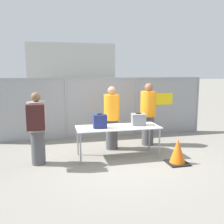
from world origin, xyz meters
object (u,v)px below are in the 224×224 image
Objects in this scene: utility_trailer at (135,113)px; traffic_cone at (178,152)px; traveler_hooded at (37,126)px; inspection_table at (118,129)px; suitcase_grey at (138,119)px; security_worker_far at (148,113)px; security_worker_near at (112,117)px; suitcase_navy at (100,121)px.

utility_trailer reaches higher than traffic_cone.
inspection_table is at bearing 16.67° from traveler_hooded.
suitcase_grey is 0.21× the size of security_worker_far.
suitcase_grey is 0.92m from security_worker_far.
traveler_hooded reaches higher than utility_trailer.
security_worker_near is 3.75m from utility_trailer.
traveler_hooded is at bearing 37.75° from security_worker_near.
security_worker_near is (1.93, 0.80, -0.02)m from traveler_hooded.
inspection_table is 0.59m from suitcase_grey.
inspection_table is 1.24× the size of traveler_hooded.
security_worker_near is at bearing 35.02° from traveler_hooded.
traveler_hooded is at bearing -175.41° from suitcase_grey.
suitcase_navy is 1.03m from suitcase_grey.
traveler_hooded is 2.09m from security_worker_near.
inspection_table is at bearing -174.10° from suitcase_grey.
suitcase_navy is 0.92× the size of suitcase_grey.
traffic_cone is (3.16, -0.67, -0.64)m from traveler_hooded.
suitcase_navy is 0.08× the size of utility_trailer.
utility_trailer is (3.68, 4.08, -0.50)m from traveler_hooded.
security_worker_near is (0.47, 0.70, -0.04)m from suitcase_navy.
security_worker_near reaches higher than suitcase_navy.
security_worker_near is 2.02m from traffic_cone.
suitcase_navy is at bearing 53.02° from security_worker_far.
suitcase_navy is 0.59× the size of traffic_cone.
security_worker_far reaches higher than utility_trailer.
security_worker_near reaches higher than utility_trailer.
utility_trailer is at bearing -102.95° from security_worker_near.
traffic_cone is (1.70, -0.76, -0.66)m from suitcase_navy.
inspection_table is 4.32m from utility_trailer.
utility_trailer is at bearing 83.75° from traffic_cone.
utility_trailer is at bearing 60.86° from suitcase_navy.
traffic_cone is at bearing -52.18° from suitcase_grey.
suitcase_grey is 0.23× the size of traveler_hooded.
traffic_cone is (0.12, -1.60, -0.66)m from security_worker_far.
inspection_table is at bearing 60.63° from security_worker_far.
traveler_hooded is 3.18m from security_worker_far.
utility_trailer is (2.22, 3.98, -0.52)m from suitcase_navy.
traveler_hooded reaches higher than inspection_table.
traffic_cone is (1.23, -0.81, -0.44)m from inspection_table.
security_worker_near is at bearing 133.02° from suitcase_grey.
utility_trailer is (1.75, 3.28, -0.47)m from security_worker_near.
inspection_table is 5.38× the size of suitcase_grey.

